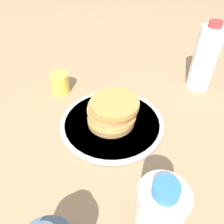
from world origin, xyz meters
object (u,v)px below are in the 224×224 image
at_px(plate, 112,123).
at_px(juice_glass, 60,83).
at_px(pancake_stack, 112,111).
at_px(water_bottle_near, 156,221).
at_px(water_bottle_mid, 205,59).

height_order(plate, juice_glass, juice_glass).
xyz_separation_m(plate, juice_glass, (0.14, 0.19, 0.03)).
relative_size(pancake_stack, water_bottle_near, 0.74).
bearing_deg(water_bottle_mid, pancake_stack, 129.87).
bearing_deg(water_bottle_mid, water_bottle_near, 162.51).
distance_m(pancake_stack, water_bottle_mid, 0.36).
height_order(pancake_stack, juice_glass, pancake_stack).
bearing_deg(water_bottle_near, pancake_stack, 19.77).
distance_m(water_bottle_near, water_bottle_mid, 0.55).
xyz_separation_m(juice_glass, water_bottle_mid, (0.09, -0.47, 0.07)).
bearing_deg(water_bottle_mid, juice_glass, 101.22).
bearing_deg(water_bottle_near, water_bottle_mid, -17.49).
xyz_separation_m(plate, water_bottle_near, (-0.29, -0.11, 0.08)).
bearing_deg(pancake_stack, juice_glass, 55.04).
distance_m(pancake_stack, juice_glass, 0.24).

